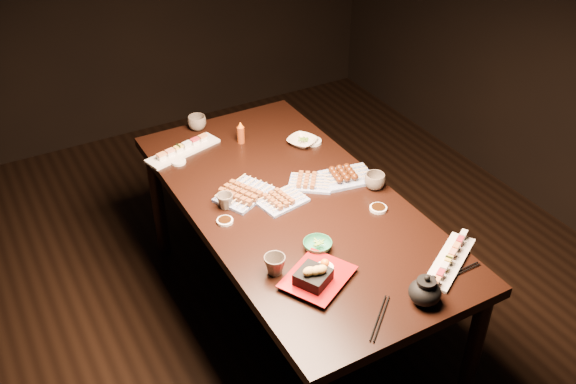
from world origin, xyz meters
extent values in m
plane|color=black|center=(0.00, 0.00, 0.00)|extent=(5.00, 5.00, 0.00)
cube|color=black|center=(0.13, 0.20, 0.38)|extent=(1.11, 1.90, 0.75)
imported|color=#297D53|center=(0.05, -0.14, 0.77)|extent=(0.13, 0.13, 0.04)
imported|color=beige|center=(0.42, 0.61, 0.77)|extent=(0.19, 0.19, 0.03)
imported|color=brown|center=(-0.17, -0.18, 0.79)|extent=(0.10, 0.10, 0.08)
imported|color=brown|center=(0.51, 0.11, 0.79)|extent=(0.10, 0.10, 0.08)
imported|color=brown|center=(-0.16, 0.31, 0.78)|extent=(0.09, 0.09, 0.07)
imported|color=brown|center=(0.01, 1.03, 0.79)|extent=(0.11, 0.11, 0.08)
cylinder|color=maroon|center=(0.15, 0.79, 0.81)|extent=(0.05, 0.05, 0.12)
cylinder|color=white|center=(-0.21, 0.21, 0.76)|extent=(0.10, 0.10, 0.01)
cylinder|color=white|center=(0.47, 0.60, 0.76)|extent=(0.09, 0.09, 0.02)
cylinder|color=white|center=(0.43, -0.04, 0.76)|extent=(0.09, 0.09, 0.01)
cylinder|color=white|center=(-0.21, 0.76, 0.76)|extent=(0.08, 0.08, 0.01)
camera|label=1|loc=(-1.04, -1.84, 2.45)|focal=40.00mm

